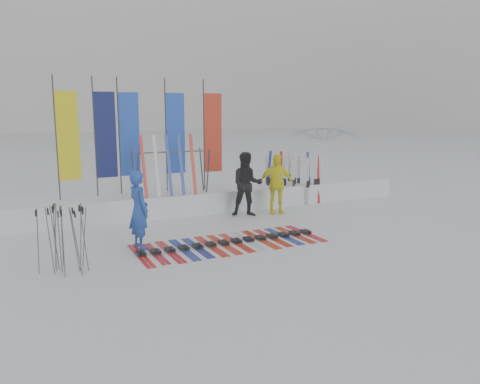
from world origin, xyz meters
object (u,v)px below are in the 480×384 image
ski_row (229,242)px  person_yellow (276,184)px  ski_rack (171,166)px  person_blue (139,210)px  tent_canopy (323,159)px  person_black (247,184)px

ski_row → person_yellow: bearing=42.2°
ski_row → ski_rack: ski_rack is taller
ski_row → ski_rack: 3.61m
person_blue → tent_canopy: 8.46m
tent_canopy → ski_rack: tent_canopy is taller
tent_canopy → ski_row: tent_canopy is taller
person_blue → ski_row: 2.09m
ski_row → person_blue: bearing=163.9°
person_black → tent_canopy: bearing=48.6°
person_black → person_yellow: person_black is taller
person_blue → person_yellow: person_yellow is taller
person_blue → person_black: (3.46, 1.80, 0.05)m
person_yellow → ski_row: 3.47m
person_blue → ski_rack: ski_rack is taller
person_yellow → ski_row: (-2.50, -2.27, -0.82)m
person_blue → ski_rack: bearing=-41.0°
person_blue → ski_rack: 3.28m
ski_row → person_black: bearing=55.4°
person_black → person_blue: bearing=-130.9°
person_blue → tent_canopy: tent_canopy is taller
tent_canopy → person_blue: bearing=-152.8°
person_blue → ski_row: (1.85, -0.53, -0.80)m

